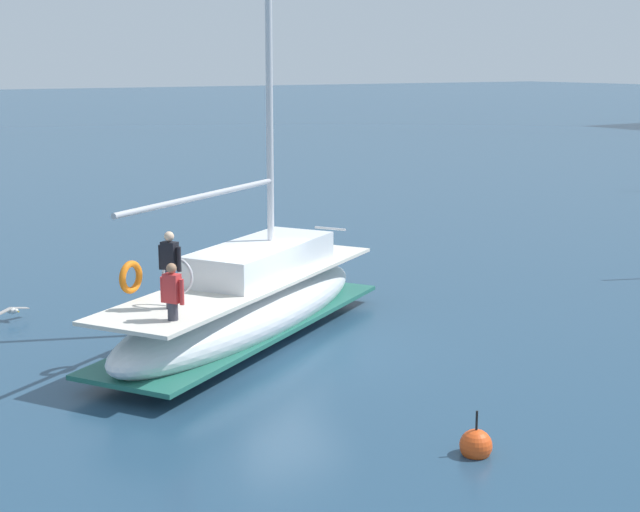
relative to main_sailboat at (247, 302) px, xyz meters
The scene contains 4 objects.
ground_plane 1.42m from the main_sailboat, 19.31° to the left, with size 400.00×400.00×0.00m, color navy.
main_sailboat is the anchor object (origin of this frame).
seagull 6.25m from the main_sailboat, 137.06° to the right, with size 0.52×0.94×0.17m.
mooring_buoy 7.77m from the main_sailboat, ahead, with size 0.54×0.54×0.87m.
Camera 1 is at (17.75, -9.93, 6.37)m, focal length 52.96 mm.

